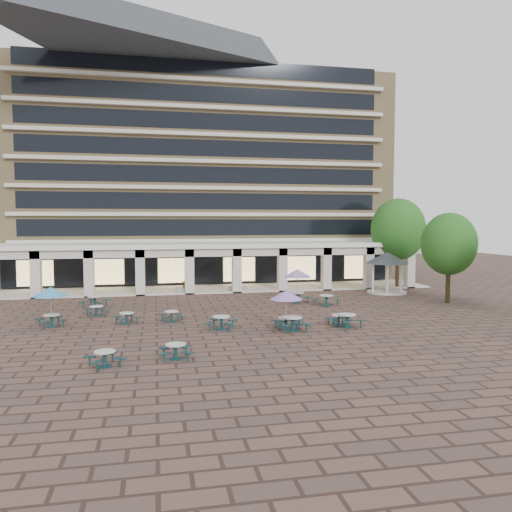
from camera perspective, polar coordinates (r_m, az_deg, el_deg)
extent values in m
plane|color=brown|center=(32.61, -2.41, -7.34)|extent=(120.00, 120.00, 0.00)
cube|color=tan|center=(57.48, -6.46, 8.55)|extent=(40.00, 15.00, 22.00)
cube|color=beige|center=(49.62, -5.63, 1.77)|extent=(36.80, 0.50, 0.35)
cube|color=black|center=(49.82, -5.66, 3.28)|extent=(35.20, 0.05, 1.60)
cube|color=beige|center=(49.59, -5.65, 4.77)|extent=(36.80, 0.50, 0.35)
cube|color=black|center=(49.85, -5.68, 6.27)|extent=(35.20, 0.05, 1.60)
cube|color=beige|center=(49.69, -5.67, 7.77)|extent=(36.80, 0.50, 0.35)
cube|color=black|center=(50.02, -5.71, 9.24)|extent=(35.20, 0.05, 1.60)
cube|color=beige|center=(49.93, -5.69, 10.75)|extent=(36.80, 0.50, 0.35)
cube|color=black|center=(50.33, -5.73, 12.19)|extent=(35.20, 0.05, 1.60)
cube|color=beige|center=(50.31, -5.71, 13.69)|extent=(36.80, 0.50, 0.35)
cube|color=black|center=(50.77, -5.75, 15.10)|extent=(35.20, 0.05, 1.60)
cube|color=beige|center=(50.81, -5.73, 16.58)|extent=(36.80, 0.50, 0.35)
cube|color=black|center=(51.33, -5.77, 17.94)|extent=(35.20, 0.05, 1.60)
cube|color=beige|center=(51.44, -5.75, 19.41)|extent=(36.80, 0.50, 0.35)
cube|color=black|center=(52.02, -5.79, 20.73)|extent=(35.20, 0.05, 1.60)
cube|color=white|center=(46.90, -5.29, 1.28)|extent=(42.00, 6.60, 0.40)
cube|color=beige|center=(44.10, -4.89, 0.52)|extent=(42.00, 0.30, 0.90)
cube|color=black|center=(49.75, -5.60, -1.34)|extent=(38.00, 0.15, 3.20)
cube|color=beige|center=(47.28, -5.25, -3.74)|extent=(42.00, 6.00, 0.12)
cube|color=beige|center=(45.28, -23.84, -1.94)|extent=(0.80, 0.80, 4.00)
cube|color=beige|center=(44.56, -18.53, -1.89)|extent=(0.80, 0.80, 4.00)
cube|color=beige|center=(44.23, -13.10, -1.83)|extent=(0.80, 0.80, 4.00)
cube|color=beige|center=(44.30, -7.63, -1.75)|extent=(0.80, 0.80, 4.00)
cube|color=beige|center=(44.77, -2.22, -1.66)|extent=(0.80, 0.80, 4.00)
cube|color=beige|center=(45.63, 3.02, -1.56)|extent=(0.80, 0.80, 4.00)
cube|color=beige|center=(46.85, 8.03, -1.44)|extent=(0.80, 0.80, 4.00)
cube|color=beige|center=(48.42, 12.75, -1.33)|extent=(0.80, 0.80, 4.00)
cube|color=beige|center=(50.29, 17.14, -1.21)|extent=(0.80, 0.80, 4.00)
cube|color=#FFD88C|center=(50.59, -23.93, -1.80)|extent=(3.20, 0.08, 2.40)
cube|color=#FFD88C|center=(49.59, -16.69, -1.74)|extent=(3.20, 0.08, 2.40)
cube|color=#FFD88C|center=(49.40, -9.28, -1.64)|extent=(3.20, 0.08, 2.40)
cube|color=#FFD88C|center=(50.04, -1.93, -1.52)|extent=(3.20, 0.08, 2.40)
cube|color=#FFD88C|center=(51.48, 5.11, -1.38)|extent=(3.20, 0.08, 2.40)
cube|color=#FFD88C|center=(53.64, 11.69, -1.23)|extent=(3.20, 0.08, 2.40)
cylinder|color=#153B40|center=(24.01, -9.17, -11.50)|extent=(0.66, 0.66, 0.04)
cylinder|color=#153B40|center=(23.93, -9.18, -10.82)|extent=(0.17, 0.17, 0.63)
cylinder|color=silver|center=(23.84, -9.19, -9.94)|extent=(0.95, 0.95, 0.05)
cube|color=#153B40|center=(24.44, -8.01, -10.24)|extent=(0.55, 0.56, 0.05)
cylinder|color=#153B40|center=(24.50, -8.01, -10.73)|extent=(0.08, 0.08, 0.40)
cube|color=#153B40|center=(24.39, -10.51, -10.30)|extent=(0.56, 0.55, 0.05)
cylinder|color=#153B40|center=(24.44, -10.50, -10.80)|extent=(0.08, 0.08, 0.40)
cube|color=#153B40|center=(23.37, -10.40, -10.93)|extent=(0.55, 0.56, 0.05)
cylinder|color=#153B40|center=(23.43, -10.40, -11.45)|extent=(0.08, 0.08, 0.40)
cube|color=#153B40|center=(23.43, -7.80, -10.86)|extent=(0.56, 0.55, 0.05)
cylinder|color=#153B40|center=(23.49, -7.79, -11.37)|extent=(0.08, 0.08, 0.40)
cylinder|color=#153B40|center=(23.49, -16.87, -11.97)|extent=(0.66, 0.66, 0.04)
cylinder|color=#153B40|center=(23.41, -16.89, -11.29)|extent=(0.17, 0.17, 0.62)
cylinder|color=silver|center=(23.32, -16.91, -10.40)|extent=(0.94, 0.94, 0.05)
cube|color=#153B40|center=(24.01, -16.08, -10.63)|extent=(0.44, 0.58, 0.05)
cylinder|color=#153B40|center=(24.07, -16.07, -11.13)|extent=(0.07, 0.07, 0.39)
cube|color=#153B40|center=(23.72, -18.49, -10.86)|extent=(0.58, 0.44, 0.05)
cylinder|color=#153B40|center=(23.78, -18.48, -11.36)|extent=(0.07, 0.07, 0.39)
cube|color=#153B40|center=(22.76, -17.76, -11.48)|extent=(0.44, 0.58, 0.05)
cylinder|color=#153B40|center=(22.82, -17.75, -12.00)|extent=(0.07, 0.07, 0.39)
cube|color=#153B40|center=(23.06, -15.25, -11.22)|extent=(0.58, 0.44, 0.05)
cylinder|color=#153B40|center=(23.12, -15.24, -11.74)|extent=(0.07, 0.07, 0.39)
cylinder|color=#153B40|center=(29.52, 4.23, -8.51)|extent=(0.78, 0.78, 0.04)
cylinder|color=#153B40|center=(29.45, 4.23, -7.85)|extent=(0.20, 0.20, 0.74)
cylinder|color=silver|center=(29.36, 4.24, -7.00)|extent=(1.12, 1.12, 0.06)
cube|color=#153B40|center=(30.19, 4.97, -7.33)|extent=(0.64, 0.67, 0.06)
cylinder|color=#153B40|center=(30.25, 4.96, -7.80)|extent=(0.09, 0.09, 0.47)
cube|color=#153B40|center=(29.81, 2.72, -7.46)|extent=(0.67, 0.64, 0.06)
cylinder|color=#153B40|center=(29.86, 2.72, -7.95)|extent=(0.09, 0.09, 0.47)
cube|color=#153B40|center=(28.66, 3.46, -7.93)|extent=(0.64, 0.67, 0.06)
cylinder|color=#153B40|center=(28.72, 3.46, -8.43)|extent=(0.09, 0.09, 0.47)
cube|color=#153B40|center=(29.06, 5.79, -7.78)|extent=(0.67, 0.64, 0.06)
cylinder|color=#153B40|center=(29.12, 5.78, -8.27)|extent=(0.09, 0.09, 0.47)
cylinder|color=#153B40|center=(31.47, 9.40, -7.78)|extent=(0.60, 0.60, 0.03)
cylinder|color=#153B40|center=(31.42, 9.41, -7.31)|extent=(0.15, 0.15, 0.57)
cylinder|color=silver|center=(31.35, 9.41, -6.69)|extent=(0.86, 0.86, 0.04)
cube|color=#153B40|center=(32.01, 9.88, -6.93)|extent=(0.50, 0.51, 0.04)
cylinder|color=#153B40|center=(32.04, 9.87, -7.28)|extent=(0.07, 0.07, 0.36)
cube|color=#153B40|center=(31.66, 8.29, -7.03)|extent=(0.51, 0.50, 0.04)
cylinder|color=#153B40|center=(31.70, 8.28, -7.38)|extent=(0.07, 0.07, 0.36)
cube|color=#153B40|center=(30.80, 8.92, -7.35)|extent=(0.50, 0.51, 0.04)
cylinder|color=#153B40|center=(30.84, 8.92, -7.71)|extent=(0.07, 0.07, 0.36)
cube|color=#153B40|center=(31.15, 10.55, -7.24)|extent=(0.51, 0.50, 0.04)
cylinder|color=#153B40|center=(31.19, 10.55, -7.59)|extent=(0.07, 0.07, 0.36)
cylinder|color=#153B40|center=(33.08, -22.34, -7.45)|extent=(0.70, 0.70, 0.04)
cylinder|color=#153B40|center=(33.02, -22.35, -6.92)|extent=(0.18, 0.18, 0.66)
cylinder|color=silver|center=(32.95, -22.37, -6.24)|extent=(1.00, 1.00, 0.05)
cube|color=#153B40|center=(33.66, -21.66, -6.51)|extent=(0.45, 0.61, 0.05)
cylinder|color=#153B40|center=(33.70, -21.65, -6.89)|extent=(0.08, 0.08, 0.42)
cube|color=#153B40|center=(33.41, -23.50, -6.64)|extent=(0.61, 0.45, 0.05)
cylinder|color=#153B40|center=(33.45, -23.49, -7.02)|extent=(0.08, 0.08, 0.42)
cube|color=#153B40|center=(32.35, -23.07, -6.96)|extent=(0.45, 0.61, 0.05)
cylinder|color=#153B40|center=(32.40, -23.06, -7.36)|extent=(0.08, 0.08, 0.42)
cube|color=#153B40|center=(32.61, -21.18, -6.83)|extent=(0.61, 0.45, 0.05)
cylinder|color=#153B40|center=(32.65, -21.17, -7.22)|extent=(0.08, 0.08, 0.42)
cylinder|color=gray|center=(32.87, -22.39, -5.44)|extent=(0.05, 0.05, 2.39)
cone|color=#3C8CC4|center=(32.74, -22.43, -3.80)|extent=(2.09, 2.09, 0.55)
cylinder|color=#153B40|center=(32.67, -14.56, -7.42)|extent=(0.62, 0.62, 0.04)
cylinder|color=#153B40|center=(32.62, -14.57, -6.94)|extent=(0.16, 0.16, 0.59)
cylinder|color=silver|center=(32.55, -14.58, -6.32)|extent=(0.89, 0.89, 0.04)
cube|color=#153B40|center=(33.21, -14.03, -6.56)|extent=(0.42, 0.55, 0.04)
cylinder|color=#153B40|center=(33.25, -14.03, -6.91)|extent=(0.07, 0.07, 0.37)
cube|color=#153B40|center=(32.91, -15.66, -6.69)|extent=(0.55, 0.42, 0.04)
cylinder|color=#153B40|center=(32.95, -15.66, -7.04)|extent=(0.07, 0.07, 0.37)
cube|color=#153B40|center=(31.99, -15.14, -6.99)|extent=(0.42, 0.55, 0.04)
cylinder|color=#153B40|center=(32.03, -15.13, -7.35)|extent=(0.07, 0.07, 0.37)
cube|color=#153B40|center=(32.30, -13.46, -6.85)|extent=(0.55, 0.42, 0.04)
cylinder|color=#153B40|center=(32.33, -13.45, -7.21)|extent=(0.07, 0.07, 0.37)
cylinder|color=#153B40|center=(30.01, 3.44, -8.31)|extent=(0.67, 0.67, 0.04)
cylinder|color=#153B40|center=(29.95, 3.45, -7.76)|extent=(0.17, 0.17, 0.63)
cylinder|color=silver|center=(29.88, 3.45, -7.04)|extent=(0.95, 0.95, 0.05)
cube|color=#153B40|center=(30.55, 4.20, -7.33)|extent=(0.56, 0.55, 0.05)
cylinder|color=#153B40|center=(30.59, 4.19, -7.73)|extent=(0.08, 0.08, 0.40)
cube|color=#153B40|center=(30.32, 2.25, -7.40)|extent=(0.55, 0.56, 0.05)
cylinder|color=#153B40|center=(30.37, 2.25, -7.81)|extent=(0.08, 0.08, 0.40)
cube|color=#153B40|center=(29.32, 2.67, -7.80)|extent=(0.56, 0.55, 0.05)
cylinder|color=#153B40|center=(29.36, 2.67, -8.22)|extent=(0.08, 0.08, 0.40)
cube|color=#153B40|center=(29.55, 4.68, -7.72)|extent=(0.55, 0.56, 0.05)
cylinder|color=#153B40|center=(29.59, 4.68, -8.13)|extent=(0.08, 0.08, 0.40)
cylinder|color=gray|center=(29.79, 3.45, -6.20)|extent=(0.05, 0.05, 2.28)
cone|color=#9470C0|center=(29.65, 3.46, -4.48)|extent=(2.00, 2.00, 0.52)
cylinder|color=#153B40|center=(31.01, 10.35, -7.96)|extent=(0.74, 0.74, 0.04)
cylinder|color=#153B40|center=(30.95, 10.36, -7.37)|extent=(0.19, 0.19, 0.69)
cylinder|color=silver|center=(30.87, 10.37, -6.60)|extent=(1.05, 1.05, 0.05)
cube|color=#153B40|center=(31.73, 10.44, -6.87)|extent=(0.51, 0.65, 0.05)
cylinder|color=#153B40|center=(31.78, 10.44, -7.30)|extent=(0.08, 0.08, 0.44)
cube|color=#153B40|center=(30.98, 8.84, -7.12)|extent=(0.65, 0.51, 0.05)
cylinder|color=#153B40|center=(31.03, 8.83, -7.56)|extent=(0.08, 0.08, 0.44)
cube|color=#153B40|center=(30.12, 10.28, -7.46)|extent=(0.51, 0.65, 0.05)
cylinder|color=#153B40|center=(30.17, 10.27, -7.91)|extent=(0.08, 0.08, 0.44)
cube|color=#153B40|center=(30.90, 11.90, -7.19)|extent=(0.65, 0.51, 0.05)
cylinder|color=#153B40|center=(30.94, 11.89, -7.63)|extent=(0.08, 0.08, 0.44)
cylinder|color=#153B40|center=(35.73, -17.77, -6.50)|extent=(0.63, 0.63, 0.04)
cylinder|color=#153B40|center=(35.68, -17.78, -6.06)|extent=(0.16, 0.16, 0.59)
cylinder|color=silver|center=(35.62, -17.79, -5.50)|extent=(0.90, 0.90, 0.04)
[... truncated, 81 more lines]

